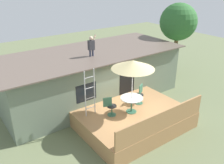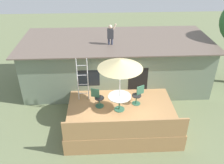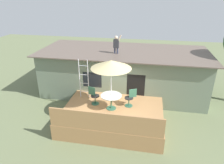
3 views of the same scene
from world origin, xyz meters
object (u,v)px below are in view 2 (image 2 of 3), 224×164
patio_table (120,99)px  patio_umbrella (120,64)px  person_figure (111,33)px  step_ladder (83,80)px  patio_chair_left (98,98)px  patio_chair_right (138,95)px

patio_table → patio_umbrella: (-0.00, 0.00, 1.76)m
patio_table → person_figure: person_figure is taller
patio_umbrella → person_figure: person_figure is taller
patio_umbrella → step_ladder: 2.27m
patio_table → patio_umbrella: patio_umbrella is taller
patio_table → step_ladder: bearing=151.3°
patio_table → patio_chair_left: 1.04m
person_figure → step_ladder: bearing=-124.1°
patio_umbrella → person_figure: size_ratio=2.29×
step_ladder → patio_chair_left: step_ladder is taller
patio_umbrella → person_figure: 3.01m
patio_table → step_ladder: 1.97m
patio_table → patio_chair_right: (0.90, 0.45, -0.13)m
patio_table → patio_chair_right: 1.02m
patio_umbrella → patio_chair_left: patio_umbrella is taller
step_ladder → patio_chair_left: size_ratio=2.39×
patio_table → step_ladder: size_ratio=0.47×
patio_table → step_ladder: step_ladder is taller
patio_table → person_figure: size_ratio=0.94×
patio_chair_left → patio_chair_right: size_ratio=1.00×
person_figure → patio_chair_right: size_ratio=1.21×
step_ladder → person_figure: (1.41, 2.08, 1.51)m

